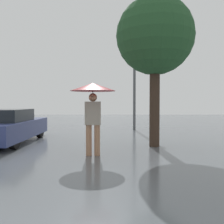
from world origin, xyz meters
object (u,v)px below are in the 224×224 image
(pedestrian, at_px, (93,96))
(parked_car_farthest, at_px, (5,127))
(tree, at_px, (155,37))
(street_lamp, at_px, (134,81))

(pedestrian, xyz_separation_m, parked_car_farthest, (-3.39, 2.27, -1.06))
(parked_car_farthest, bearing_deg, tree, -8.39)
(parked_car_farthest, relative_size, street_lamp, 0.93)
(tree, bearing_deg, street_lamp, 92.24)
(street_lamp, bearing_deg, pedestrian, -104.54)
(parked_car_farthest, distance_m, tree, 6.20)
(street_lamp, bearing_deg, tree, -87.76)
(pedestrian, height_order, tree, tree)
(pedestrian, height_order, parked_car_farthest, pedestrian)
(parked_car_farthest, bearing_deg, pedestrian, -33.78)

